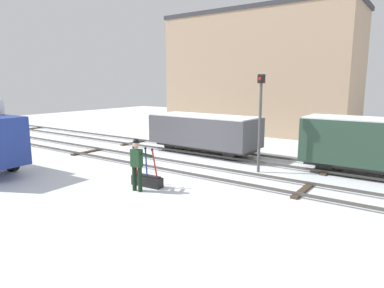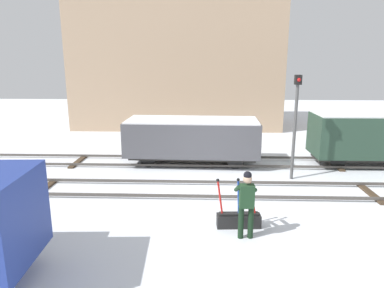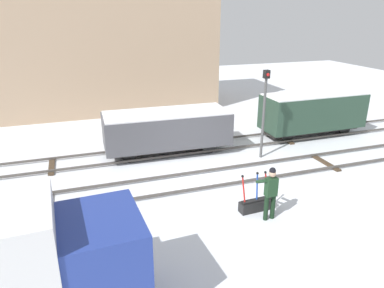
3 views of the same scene
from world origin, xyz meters
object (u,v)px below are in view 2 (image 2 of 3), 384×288
object	(u,v)px
switch_lever_frame	(238,218)
freight_car_back_track	(192,138)
rail_worker	(246,200)
freight_car_mid_siding	(378,136)
signal_post	(296,117)

from	to	relation	value
switch_lever_frame	freight_car_back_track	world-z (taller)	freight_car_back_track
switch_lever_frame	rail_worker	world-z (taller)	rail_worker
freight_car_back_track	freight_car_mid_siding	world-z (taller)	freight_car_mid_siding
signal_post	rail_worker	bearing A→B (deg)	-116.28
freight_car_back_track	switch_lever_frame	bearing A→B (deg)	-74.27
rail_worker	freight_car_mid_siding	size ratio (longest dim) A/B	0.33
signal_post	switch_lever_frame	bearing A→B (deg)	-120.76
freight_car_back_track	freight_car_mid_siding	distance (m)	8.19
switch_lever_frame	freight_car_mid_siding	bearing A→B (deg)	39.50
signal_post	freight_car_back_track	distance (m)	4.66
switch_lever_frame	freight_car_back_track	bearing A→B (deg)	100.76
rail_worker	signal_post	bearing A→B (deg)	60.48
signal_post	freight_car_mid_siding	bearing A→B (deg)	25.08
freight_car_mid_siding	signal_post	bearing A→B (deg)	-155.26
switch_lever_frame	freight_car_back_track	distance (m)	6.41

